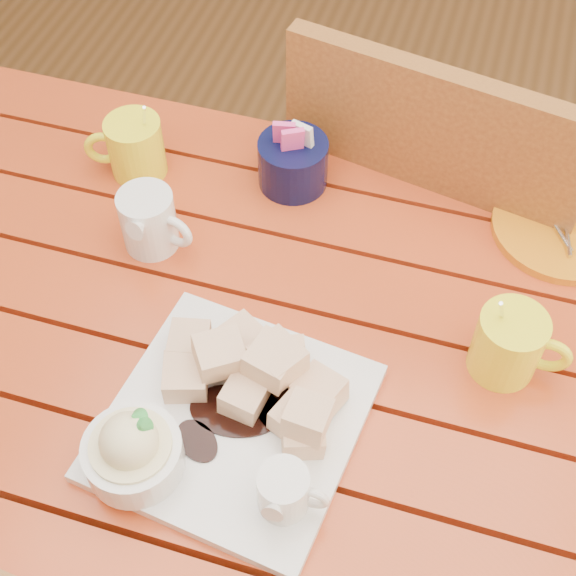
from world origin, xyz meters
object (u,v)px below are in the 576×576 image
(coffee_mug_right, at_px, (510,344))
(orange_saucer, at_px, (563,229))
(table, at_px, (263,380))
(chair_far, at_px, (431,228))
(coffee_mug_left, at_px, (134,147))
(dessert_plate, at_px, (218,420))

(coffee_mug_right, xyz_separation_m, orange_saucer, (0.05, 0.25, -0.04))
(orange_saucer, bearing_deg, table, -140.37)
(coffee_mug_right, height_order, chair_far, chair_far)
(chair_far, bearing_deg, table, 80.63)
(coffee_mug_left, bearing_deg, orange_saucer, -13.42)
(coffee_mug_left, height_order, coffee_mug_right, coffee_mug_right)
(table, relative_size, coffee_mug_left, 8.75)
(dessert_plate, height_order, coffee_mug_left, coffee_mug_left)
(coffee_mug_right, bearing_deg, dessert_plate, -145.61)
(table, distance_m, chair_far, 0.49)
(orange_saucer, relative_size, chair_far, 0.21)
(table, height_order, coffee_mug_right, coffee_mug_right)
(dessert_plate, xyz_separation_m, coffee_mug_left, (-0.27, 0.38, 0.01))
(table, bearing_deg, chair_far, 69.61)
(table, relative_size, chair_far, 1.27)
(coffee_mug_left, bearing_deg, chair_far, 7.68)
(coffee_mug_left, distance_m, coffee_mug_right, 0.60)
(table, relative_size, coffee_mug_right, 8.64)
(coffee_mug_right, relative_size, orange_saucer, 0.71)
(dessert_plate, relative_size, coffee_mug_right, 2.25)
(table, height_order, dessert_plate, dessert_plate)
(coffee_mug_right, height_order, orange_saucer, coffee_mug_right)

